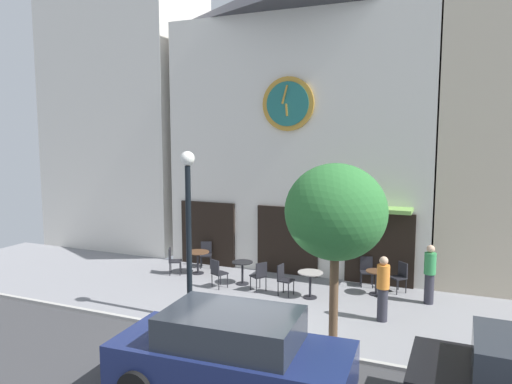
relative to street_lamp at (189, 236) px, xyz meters
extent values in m
cube|color=gray|center=(1.87, 2.07, -2.20)|extent=(26.24, 5.49, 0.05)
cube|color=#A8A5A0|center=(1.87, -0.66, -2.14)|extent=(26.24, 0.12, 0.08)
cube|color=silver|center=(0.96, 6.24, 2.18)|extent=(9.13, 2.86, 8.71)
cylinder|color=#B7842D|center=(0.96, 4.75, 3.52)|extent=(1.76, 0.10, 1.76)
cylinder|color=#1E6660|center=(0.96, 4.69, 3.52)|extent=(1.44, 0.04, 1.44)
cube|color=#B7842D|center=(0.94, 4.65, 3.33)|extent=(0.10, 0.03, 0.40)
cube|color=#B7842D|center=(0.87, 4.65, 3.82)|extent=(0.22, 0.03, 0.61)
cube|color=black|center=(-2.09, 4.77, -1.03)|extent=(2.13, 0.10, 2.30)
cube|color=black|center=(0.96, 4.77, -1.03)|extent=(2.13, 0.10, 2.30)
cube|color=black|center=(4.00, 4.77, -1.03)|extent=(2.13, 0.10, 2.30)
cube|color=#72A84C|center=(3.51, 4.46, 0.27)|extent=(2.92, 0.90, 0.12)
cube|color=silver|center=(-7.07, 6.79, 3.45)|extent=(6.16, 3.96, 11.26)
cylinder|color=black|center=(0.00, 0.00, -2.00)|extent=(0.32, 0.32, 0.36)
cylinder|color=black|center=(0.00, 0.00, -0.21)|extent=(0.14, 0.14, 3.93)
sphere|color=white|center=(0.00, 0.00, 1.93)|extent=(0.36, 0.36, 0.36)
cylinder|color=brown|center=(3.70, 0.05, -1.07)|extent=(0.20, 0.20, 2.21)
ellipsoid|color=#2D7033|center=(3.70, 0.05, 0.82)|extent=(2.26, 2.03, 2.15)
cylinder|color=black|center=(-1.84, 3.61, -1.80)|extent=(0.07, 0.07, 0.75)
cylinder|color=black|center=(-1.84, 3.61, -2.16)|extent=(0.40, 0.40, 0.03)
cylinder|color=brown|center=(-1.84, 3.61, -1.43)|extent=(0.78, 0.78, 0.03)
cylinder|color=black|center=(0.03, 3.15, -1.82)|extent=(0.07, 0.07, 0.71)
cylinder|color=black|center=(0.03, 3.15, -2.16)|extent=(0.40, 0.40, 0.03)
cylinder|color=black|center=(0.03, 3.15, -1.47)|extent=(0.66, 0.66, 0.03)
cylinder|color=black|center=(2.37, 2.75, -1.80)|extent=(0.07, 0.07, 0.75)
cylinder|color=black|center=(2.37, 2.75, -2.16)|extent=(0.40, 0.40, 0.03)
cylinder|color=gray|center=(2.37, 2.75, -1.43)|extent=(0.73, 0.73, 0.03)
cylinder|color=black|center=(4.09, 3.77, -1.83)|extent=(0.07, 0.07, 0.71)
cylinder|color=black|center=(4.09, 3.77, -2.16)|extent=(0.40, 0.40, 0.03)
cylinder|color=brown|center=(4.09, 3.77, -1.47)|extent=(0.62, 0.62, 0.03)
cube|color=black|center=(-0.47, 2.57, -1.73)|extent=(0.53, 0.53, 0.04)
cube|color=black|center=(-0.55, 2.41, -1.50)|extent=(0.36, 0.19, 0.45)
cylinder|color=black|center=(-0.25, 2.66, -1.95)|extent=(0.03, 0.03, 0.45)
cylinder|color=black|center=(-0.56, 2.80, -1.95)|extent=(0.03, 0.03, 0.45)
cylinder|color=black|center=(-0.39, 2.35, -1.95)|extent=(0.03, 0.03, 0.45)
cylinder|color=black|center=(-0.70, 2.49, -1.95)|extent=(0.03, 0.03, 0.45)
cube|color=black|center=(-1.96, 4.37, -1.73)|extent=(0.53, 0.53, 0.04)
cube|color=black|center=(-2.03, 4.54, -1.50)|extent=(0.36, 0.19, 0.45)
cylinder|color=black|center=(-2.04, 4.15, -1.95)|extent=(0.03, 0.03, 0.45)
cylinder|color=black|center=(-1.73, 4.29, -1.95)|extent=(0.03, 0.03, 0.45)
cylinder|color=black|center=(-2.18, 4.46, -1.95)|extent=(0.03, 0.03, 0.45)
cylinder|color=black|center=(-1.87, 4.60, -1.95)|extent=(0.03, 0.03, 0.45)
cube|color=black|center=(1.65, 2.68, -1.73)|extent=(0.45, 0.45, 0.04)
cube|color=black|center=(1.47, 2.71, -1.50)|extent=(0.09, 0.38, 0.45)
cylinder|color=black|center=(1.80, 2.49, -1.95)|extent=(0.03, 0.03, 0.45)
cylinder|color=black|center=(1.84, 2.83, -1.95)|extent=(0.03, 0.03, 0.45)
cylinder|color=black|center=(1.46, 2.54, -1.95)|extent=(0.03, 0.03, 0.45)
cylinder|color=black|center=(1.51, 2.88, -1.95)|extent=(0.03, 0.03, 0.45)
cube|color=black|center=(0.73, 2.77, -1.73)|extent=(0.56, 0.56, 0.04)
cube|color=black|center=(0.88, 2.67, -1.50)|extent=(0.25, 0.34, 0.45)
cylinder|color=black|center=(0.69, 3.01, -1.95)|extent=(0.03, 0.03, 0.45)
cylinder|color=black|center=(0.50, 2.73, -1.95)|extent=(0.03, 0.03, 0.45)
cylinder|color=black|center=(0.97, 2.81, -1.95)|extent=(0.03, 0.03, 0.45)
cylinder|color=black|center=(0.78, 2.53, -1.95)|extent=(0.03, 0.03, 0.45)
cube|color=black|center=(3.69, 4.46, -1.73)|extent=(0.49, 0.49, 0.04)
cube|color=black|center=(3.64, 4.63, -1.50)|extent=(0.38, 0.14, 0.45)
cylinder|color=black|center=(3.57, 4.25, -1.95)|extent=(0.03, 0.03, 0.45)
cylinder|color=black|center=(3.90, 4.34, -1.95)|extent=(0.03, 0.03, 0.45)
cylinder|color=black|center=(3.48, 4.57, -1.95)|extent=(0.03, 0.03, 0.45)
cylinder|color=black|center=(3.81, 4.67, -1.95)|extent=(0.03, 0.03, 0.45)
cube|color=black|center=(4.65, 4.24, -1.73)|extent=(0.57, 0.57, 0.04)
cube|color=black|center=(4.77, 4.37, -1.50)|extent=(0.30, 0.29, 0.45)
cylinder|color=black|center=(4.41, 4.23, -1.95)|extent=(0.03, 0.03, 0.45)
cylinder|color=black|center=(4.66, 4.00, -1.95)|extent=(0.03, 0.03, 0.45)
cylinder|color=black|center=(4.64, 4.48, -1.95)|extent=(0.03, 0.03, 0.45)
cylinder|color=black|center=(4.89, 4.25, -1.95)|extent=(0.03, 0.03, 0.45)
cube|color=black|center=(-2.51, 3.26, -1.73)|extent=(0.54, 0.54, 0.04)
cube|color=black|center=(-2.67, 3.17, -1.50)|extent=(0.21, 0.36, 0.45)
cylinder|color=black|center=(-2.28, 3.18, -1.95)|extent=(0.03, 0.03, 0.45)
cylinder|color=black|center=(-2.44, 3.48, -1.95)|extent=(0.03, 0.03, 0.45)
cylinder|color=black|center=(-2.59, 3.03, -1.95)|extent=(0.03, 0.03, 0.45)
cylinder|color=black|center=(-2.74, 3.33, -1.95)|extent=(0.03, 0.03, 0.45)
cylinder|color=#2D2D38|center=(4.54, 1.79, -1.75)|extent=(0.36, 0.36, 0.85)
cylinder|color=orange|center=(4.54, 1.79, -1.03)|extent=(0.45, 0.45, 0.60)
sphere|color=tan|center=(4.54, 1.79, -0.62)|extent=(0.22, 0.22, 0.22)
cylinder|color=#2D2D38|center=(5.56, 3.58, -1.75)|extent=(0.33, 0.33, 0.85)
cylinder|color=#338C4C|center=(5.56, 3.58, -1.03)|extent=(0.41, 0.41, 0.60)
sphere|color=tan|center=(5.56, 3.58, -0.62)|extent=(0.22, 0.22, 0.22)
cube|color=navy|center=(2.53, -2.79, -1.58)|extent=(4.39, 2.03, 0.75)
cube|color=#262B33|center=(2.53, -2.79, -0.93)|extent=(2.49, 1.71, 0.60)
cylinder|color=black|center=(3.90, -1.81, -1.86)|extent=(0.65, 0.25, 0.64)
cylinder|color=black|center=(1.06, -1.96, -1.86)|extent=(0.65, 0.25, 0.64)
cylinder|color=black|center=(6.27, -1.19, -1.86)|extent=(0.64, 0.23, 0.64)
camera|label=1|loc=(6.08, -10.06, 2.47)|focal=33.20mm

